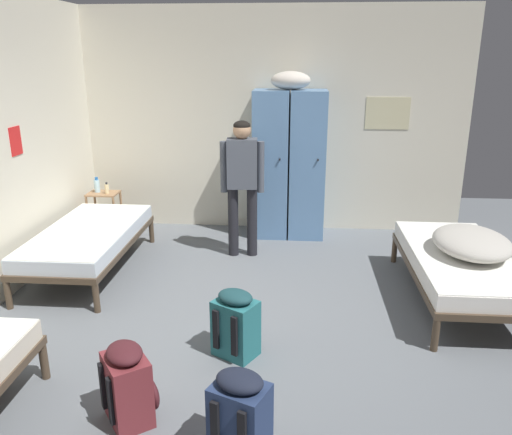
% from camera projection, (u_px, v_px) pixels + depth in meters
% --- Properties ---
extents(ground_plane, '(9.11, 9.11, 0.00)m').
position_uv_depth(ground_plane, '(253.00, 334.00, 4.34)').
color(ground_plane, slate).
extents(room_backdrop, '(4.99, 5.76, 2.85)m').
position_uv_depth(room_backdrop, '(138.00, 139.00, 5.28)').
color(room_backdrop, beige).
rests_on(room_backdrop, ground_plane).
extents(locker_bank, '(0.90, 0.55, 2.07)m').
position_uv_depth(locker_bank, '(289.00, 161.00, 6.46)').
color(locker_bank, '#5B84B2').
rests_on(locker_bank, ground_plane).
extents(shelf_unit, '(0.38, 0.30, 0.57)m').
position_uv_depth(shelf_unit, '(105.00, 209.00, 6.63)').
color(shelf_unit, '#99704C').
rests_on(shelf_unit, ground_plane).
extents(bed_right, '(0.90, 1.90, 0.49)m').
position_uv_depth(bed_right, '(459.00, 263.00, 4.83)').
color(bed_right, '#473828').
rests_on(bed_right, ground_plane).
extents(bed_left_rear, '(0.90, 1.90, 0.49)m').
position_uv_depth(bed_left_rear, '(88.00, 238.00, 5.50)').
color(bed_left_rear, '#473828').
rests_on(bed_left_rear, ground_plane).
extents(bedding_heap, '(0.69, 0.88, 0.22)m').
position_uv_depth(bedding_heap, '(472.00, 242.00, 4.74)').
color(bedding_heap, '#B7B2A8').
rests_on(bedding_heap, bed_right).
extents(person_traveler, '(0.50, 0.22, 1.57)m').
position_uv_depth(person_traveler, '(242.00, 176.00, 5.78)').
color(person_traveler, black).
rests_on(person_traveler, ground_plane).
extents(water_bottle, '(0.07, 0.07, 0.20)m').
position_uv_depth(water_bottle, '(97.00, 186.00, 6.56)').
color(water_bottle, '#B2DBEA').
rests_on(water_bottle, shelf_unit).
extents(lotion_bottle, '(0.05, 0.05, 0.15)m').
position_uv_depth(lotion_bottle, '(107.00, 189.00, 6.49)').
color(lotion_bottle, beige).
rests_on(lotion_bottle, shelf_unit).
extents(backpack_teal, '(0.40, 0.41, 0.55)m').
position_uv_depth(backpack_teal, '(236.00, 324.00, 3.99)').
color(backpack_teal, '#23666B').
rests_on(backpack_teal, ground_plane).
extents(backpack_navy, '(0.39, 0.40, 0.55)m').
position_uv_depth(backpack_navy, '(241.00, 415.00, 2.99)').
color(backpack_navy, navy).
rests_on(backpack_navy, ground_plane).
extents(backpack_maroon, '(0.42, 0.41, 0.55)m').
position_uv_depth(backpack_maroon, '(129.00, 385.00, 3.26)').
color(backpack_maroon, maroon).
rests_on(backpack_maroon, ground_plane).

